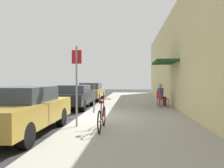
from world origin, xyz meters
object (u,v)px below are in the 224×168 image
parked_car_0 (22,110)px  cafe_chair_1 (160,97)px  parking_meter (94,96)px  cafe_chair_0 (162,98)px  parked_car_2 (91,91)px  street_sign (77,79)px  seated_patron_1 (161,94)px  parked_car_1 (74,96)px  bicycle_0 (102,118)px

parked_car_0 → cafe_chair_1: (4.93, 6.76, -0.11)m
parking_meter → cafe_chair_1: bearing=41.3°
cafe_chair_1 → cafe_chair_0: bearing=-90.1°
cafe_chair_1 → parking_meter: bearing=-138.7°
parked_car_2 → parking_meter: 7.96m
street_sign → cafe_chair_1: bearing=60.5°
parked_car_2 → seated_patron_1: bearing=-44.1°
parked_car_1 → street_sign: size_ratio=1.69×
parked_car_0 → bicycle_0: (2.37, 0.30, -0.26)m
cafe_chair_0 → parking_meter: bearing=-146.8°
parked_car_1 → cafe_chair_0: (4.93, -0.35, -0.08)m
parked_car_0 → cafe_chair_1: 8.37m
street_sign → seated_patron_1: street_sign is taller
parked_car_0 → cafe_chair_1: parked_car_0 is taller
cafe_chair_0 → parked_car_2: bearing=131.4°
seated_patron_1 → bicycle_0: bearing=-112.0°
cafe_chair_0 → seated_patron_1: 0.80m
seated_patron_1 → parked_car_1: bearing=-175.1°
parked_car_1 → street_sign: 5.92m
street_sign → seated_patron_1: bearing=60.2°
parking_meter → parked_car_1: bearing=121.2°
parked_car_2 → cafe_chair_1: parked_car_2 is taller
parking_meter → cafe_chair_0: parking_meter is taller
parked_car_1 → bicycle_0: 6.50m
parked_car_1 → parking_meter: 2.99m
parked_car_1 → cafe_chair_0: bearing=-4.0°
cafe_chair_1 → seated_patron_1: size_ratio=0.67×
parked_car_0 → seated_patron_1: 8.42m
street_sign → cafe_chair_1: 7.04m
parked_car_1 → street_sign: (1.50, -5.65, 0.94)m
parking_meter → cafe_chair_0: bearing=33.2°
parked_car_2 → bicycle_0: 11.55m
cafe_chair_0 → seated_patron_1: size_ratio=0.67×
parked_car_1 → parked_car_2: (0.00, 5.25, 0.02)m
street_sign → cafe_chair_0: street_sign is taller
parking_meter → seated_patron_1: size_ratio=1.02×
parked_car_2 → seated_patron_1: seated_patron_1 is taller
parked_car_1 → seated_patron_1: 5.01m
parked_car_0 → street_sign: (1.50, 0.70, 0.90)m
seated_patron_1 → parked_car_2: bearing=135.9°
seated_patron_1 → street_sign: bearing=-119.8°
parked_car_2 → cafe_chair_1: bearing=-44.5°
street_sign → cafe_chair_1: street_sign is taller
parked_car_0 → seated_patron_1: size_ratio=3.41×
parking_meter → street_sign: 3.19m
parked_car_1 → cafe_chair_0: 4.94m
parked_car_1 → cafe_chair_1: 4.95m
parked_car_0 → parked_car_2: 11.60m
parked_car_1 → cafe_chair_1: bearing=4.8°
street_sign → parking_meter: bearing=89.1°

